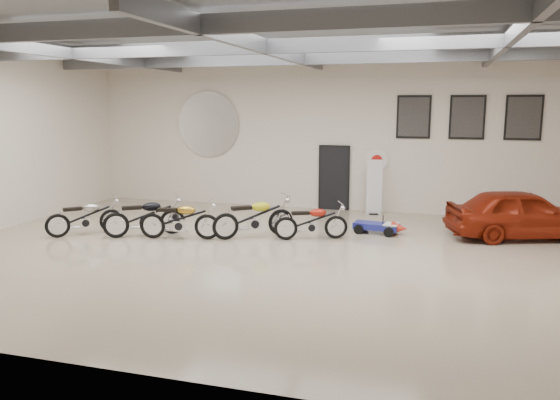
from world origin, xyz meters
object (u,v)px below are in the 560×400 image
(motorcycle_black, at_px, (144,216))
(motorcycle_yellow, at_px, (254,216))
(go_kart, at_px, (381,224))
(banner_stand, at_px, (374,187))
(motorcycle_silver, at_px, (85,216))
(motorcycle_red, at_px, (311,221))
(motorcycle_gold, at_px, (180,219))
(vintage_car, at_px, (522,214))

(motorcycle_black, relative_size, motorcycle_yellow, 0.96)
(motorcycle_yellow, distance_m, go_kart, 3.49)
(banner_stand, height_order, motorcycle_silver, banner_stand)
(motorcycle_yellow, xyz_separation_m, go_kart, (3.20, 1.36, -0.30))
(go_kart, bearing_deg, motorcycle_yellow, -148.70)
(banner_stand, relative_size, motorcycle_red, 0.95)
(motorcycle_silver, distance_m, motorcycle_red, 6.11)
(banner_stand, relative_size, motorcycle_gold, 0.86)
(motorcycle_black, relative_size, go_kart, 1.43)
(motorcycle_yellow, bearing_deg, go_kart, -13.62)
(motorcycle_gold, height_order, vintage_car, vintage_car)
(vintage_car, bearing_deg, motorcycle_yellow, 87.23)
(motorcycle_silver, xyz_separation_m, motorcycle_gold, (2.67, 0.30, 0.03))
(motorcycle_black, distance_m, vintage_car, 10.01)
(banner_stand, relative_size, motorcycle_silver, 0.91)
(motorcycle_silver, relative_size, motorcycle_yellow, 0.90)
(banner_stand, distance_m, motorcycle_red, 3.99)
(banner_stand, bearing_deg, motorcycle_red, -118.38)
(banner_stand, bearing_deg, motorcycle_gold, -144.66)
(go_kart, bearing_deg, motorcycle_silver, -154.63)
(motorcycle_silver, xyz_separation_m, motorcycle_red, (5.99, 1.22, -0.02))
(banner_stand, xyz_separation_m, motorcycle_black, (-5.57, -4.66, -0.35))
(motorcycle_gold, bearing_deg, motorcycle_silver, 175.04)
(vintage_car, bearing_deg, go_kart, 80.24)
(motorcycle_silver, distance_m, go_kart, 8.04)
(go_kart, bearing_deg, motorcycle_black, -153.36)
(motorcycle_red, xyz_separation_m, go_kart, (1.69, 1.14, -0.23))
(motorcycle_yellow, relative_size, vintage_car, 0.57)
(motorcycle_black, bearing_deg, vintage_car, -19.91)
(motorcycle_red, bearing_deg, banner_stand, 50.03)
(vintage_car, bearing_deg, motorcycle_black, 86.40)
(motorcycle_gold, relative_size, motorcycle_yellow, 0.95)
(motorcycle_silver, distance_m, motorcycle_gold, 2.69)
(motorcycle_yellow, height_order, vintage_car, vintage_car)
(motorcycle_silver, bearing_deg, banner_stand, -9.54)
(go_kart, bearing_deg, banner_stand, 108.97)
(motorcycle_yellow, distance_m, vintage_car, 7.08)
(motorcycle_gold, xyz_separation_m, vintage_car, (8.62, 2.61, 0.12))
(motorcycle_red, height_order, vintage_car, vintage_car)
(motorcycle_gold, distance_m, vintage_car, 9.01)
(vintage_car, bearing_deg, motorcycle_red, 89.24)
(banner_stand, distance_m, motorcycle_yellow, 4.84)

